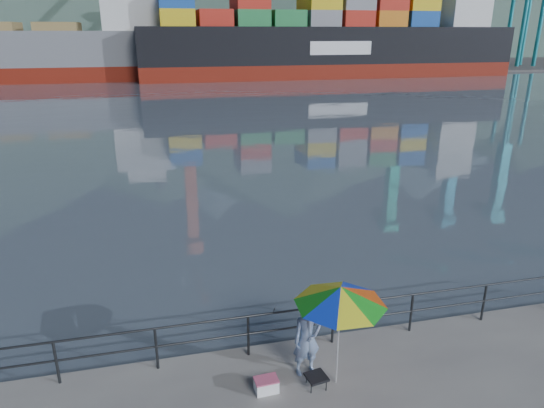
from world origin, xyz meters
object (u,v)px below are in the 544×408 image
at_px(fisherman, 307,339).
at_px(bulk_carrier, 30,52).
at_px(cooler_bag, 266,386).
at_px(container_ship, 339,38).
at_px(beach_umbrella, 341,295).

relative_size(fisherman, bulk_carrier, 0.03).
distance_m(fisherman, cooler_bag, 1.25).
bearing_deg(container_ship, bulk_carrier, 176.34).
height_order(bulk_carrier, container_ship, container_ship).
distance_m(beach_umbrella, cooler_bag, 2.42).
bearing_deg(beach_umbrella, cooler_bag, 176.97).
relative_size(fisherman, beach_umbrella, 0.71).
relative_size(beach_umbrella, container_ship, 0.04).
distance_m(beach_umbrella, bulk_carrier, 77.23).
relative_size(cooler_bag, bulk_carrier, 0.01).
bearing_deg(cooler_bag, container_ship, 64.92).
bearing_deg(fisherman, beach_umbrella, -46.45).
xyz_separation_m(bulk_carrier, container_ship, (47.88, -3.07, 1.74)).
bearing_deg(fisherman, bulk_carrier, 100.15).
height_order(fisherman, container_ship, container_ship).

